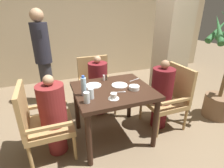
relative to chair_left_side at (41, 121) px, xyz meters
name	(u,v)px	position (x,y,z in m)	size (l,w,h in m)	color
ground_plane	(113,136)	(0.93, 0.00, -0.51)	(16.00, 16.00, 0.00)	#7A664C
wall_back	(75,24)	(0.93, 2.60, 0.89)	(8.00, 0.06, 2.80)	tan
pillar_stone	(173,32)	(2.36, 0.72, 0.84)	(0.49, 0.49, 2.70)	#BCAD8E
dining_table	(113,97)	(0.93, 0.00, 0.15)	(1.00, 0.89, 0.78)	#331E14
chair_left_side	(41,121)	(0.00, 0.00, 0.00)	(0.56, 0.56, 0.96)	#A88451
diner_in_left_chair	(54,115)	(0.15, 0.00, 0.04)	(0.32, 0.32, 1.07)	maroon
chair_far_side	(96,83)	(0.93, 0.87, 0.00)	(0.56, 0.56, 0.96)	#A88451
diner_in_far_chair	(98,85)	(0.93, 0.72, 0.03)	(0.32, 0.32, 1.05)	maroon
chair_right_side	(169,96)	(1.87, 0.00, 0.00)	(0.56, 0.56, 0.96)	#A88451
diner_in_right_chair	(161,94)	(1.71, 0.00, 0.05)	(0.32, 0.32, 1.09)	#5B1419
standing_host	(43,56)	(0.11, 1.44, 0.44)	(0.30, 0.34, 1.76)	#2D2D33
potted_palm	(224,81)	(2.82, -0.13, 0.15)	(0.83, 0.84, 1.83)	brown
plate_main_left	(93,85)	(0.71, 0.18, 0.28)	(0.22, 0.22, 0.01)	white
plate_main_right	(120,85)	(1.05, 0.07, 0.28)	(0.22, 0.22, 0.01)	white
teacup_with_saucer	(114,96)	(0.84, -0.26, 0.30)	(0.13, 0.13, 0.07)	white
bowl_small	(134,88)	(1.18, -0.11, 0.29)	(0.14, 0.14, 0.05)	white
water_bottle	(84,86)	(0.54, -0.05, 0.39)	(0.06, 0.06, 0.25)	#A3C6DB
glass_tall_near	(87,98)	(0.53, -0.24, 0.33)	(0.07, 0.07, 0.13)	silver
glass_tall_mid	(91,93)	(0.59, -0.16, 0.33)	(0.07, 0.07, 0.13)	silver
salt_shaker	(104,78)	(0.91, 0.32, 0.31)	(0.03, 0.03, 0.08)	white
pepper_shaker	(106,77)	(0.95, 0.32, 0.31)	(0.03, 0.03, 0.08)	#4C3D2D
fork_beside_plate	(120,92)	(0.98, -0.13, 0.27)	(0.18, 0.05, 0.00)	silver
knife_beside_plate	(135,80)	(1.34, 0.18, 0.27)	(0.19, 0.08, 0.00)	silver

